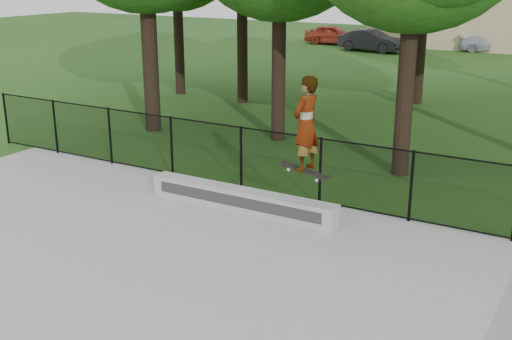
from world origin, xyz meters
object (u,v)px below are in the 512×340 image
(car_c, at_px, (488,43))
(skater_airborne, at_px, (306,125))
(grind_ledge, at_px, (241,200))
(car_a, at_px, (333,35))
(car_b, at_px, (371,41))

(car_c, bearing_deg, skater_airborne, 163.63)
(grind_ledge, xyz_separation_m, car_a, (-10.89, 29.73, 0.35))
(skater_airborne, bearing_deg, car_a, 112.61)
(grind_ledge, relative_size, skater_airborne, 2.20)
(grind_ledge, distance_m, car_b, 28.33)
(grind_ledge, bearing_deg, car_c, 91.94)
(car_a, height_order, car_c, car_a)
(car_b, relative_size, skater_airborne, 1.84)
(car_a, relative_size, car_c, 1.16)
(car_c, height_order, skater_airborne, skater_airborne)
(grind_ledge, distance_m, car_c, 30.90)
(car_a, height_order, skater_airborne, skater_airborne)
(car_b, height_order, car_c, car_b)
(car_c, distance_m, skater_airborne, 31.25)
(skater_airborne, bearing_deg, car_b, 107.87)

